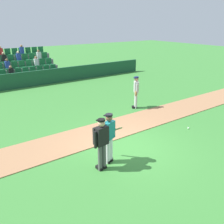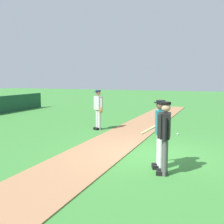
{
  "view_description": "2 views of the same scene",
  "coord_description": "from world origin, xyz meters",
  "px_view_note": "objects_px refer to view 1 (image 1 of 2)",
  "views": [
    {
      "loc": [
        -5.08,
        -6.22,
        4.5
      ],
      "look_at": [
        0.24,
        1.3,
        0.99
      ],
      "focal_mm": 38.28,
      "sensor_mm": 36.0,
      "label": 1
    },
    {
      "loc": [
        -8.0,
        -1.82,
        2.33
      ],
      "look_at": [
        0.61,
        1.55,
        1.17
      ],
      "focal_mm": 44.59,
      "sensor_mm": 36.0,
      "label": 2
    }
  ],
  "objects_px": {
    "runner_grey_jersey": "(136,91)",
    "baseball": "(188,128)",
    "umpire_home_plate": "(101,141)",
    "batter_teal_jersey": "(109,136)"
  },
  "relations": [
    {
      "from": "runner_grey_jersey",
      "to": "baseball",
      "type": "relative_size",
      "value": 23.78
    },
    {
      "from": "umpire_home_plate",
      "to": "runner_grey_jersey",
      "type": "height_order",
      "value": "same"
    },
    {
      "from": "batter_teal_jersey",
      "to": "runner_grey_jersey",
      "type": "distance_m",
      "value": 5.6
    },
    {
      "from": "umpire_home_plate",
      "to": "baseball",
      "type": "xyz_separation_m",
      "value": [
        4.84,
        0.36,
        -0.96
      ]
    },
    {
      "from": "baseball",
      "to": "batter_teal_jersey",
      "type": "bearing_deg",
      "value": -177.88
    },
    {
      "from": "runner_grey_jersey",
      "to": "baseball",
      "type": "xyz_separation_m",
      "value": [
        0.14,
        -3.47,
        -0.93
      ]
    },
    {
      "from": "umpire_home_plate",
      "to": "baseball",
      "type": "distance_m",
      "value": 4.95
    },
    {
      "from": "umpire_home_plate",
      "to": "baseball",
      "type": "height_order",
      "value": "umpire_home_plate"
    },
    {
      "from": "batter_teal_jersey",
      "to": "baseball",
      "type": "height_order",
      "value": "batter_teal_jersey"
    },
    {
      "from": "umpire_home_plate",
      "to": "baseball",
      "type": "bearing_deg",
      "value": 4.24
    }
  ]
}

